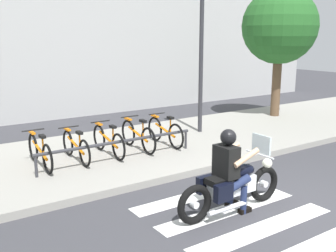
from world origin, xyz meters
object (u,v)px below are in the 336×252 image
(bicycle_2, at_px, (108,141))
(tree_near_rack, at_px, (280,27))
(bicycle_1, at_px, (76,146))
(bicycle_3, at_px, (138,136))
(bicycle_0, at_px, (40,152))
(bicycle_4, at_px, (165,131))
(motorcycle, at_px, (232,186))
(street_lamp, at_px, (201,46))
(bike_rack, at_px, (119,143))
(rider, at_px, (230,165))

(bicycle_2, distance_m, tree_near_rack, 7.50)
(bicycle_1, bearing_deg, bicycle_3, -0.05)
(bicycle_0, distance_m, bicycle_4, 3.18)
(bicycle_0, height_order, bicycle_3, bicycle_3)
(motorcycle, relative_size, bicycle_4, 1.37)
(street_lamp, xyz_separation_m, tree_near_rack, (3.67, 0.40, 0.56))
(bicycle_0, distance_m, street_lamp, 5.33)
(bike_rack, xyz_separation_m, tree_near_rack, (6.92, 1.61, 2.62))
(bicycle_0, height_order, tree_near_rack, tree_near_rack)
(bicycle_1, height_order, bicycle_3, bicycle_3)
(rider, height_order, bicycle_3, rider)
(bike_rack, distance_m, tree_near_rack, 7.57)
(bike_rack, xyz_separation_m, street_lamp, (3.25, 1.21, 2.05))
(bicycle_4, height_order, street_lamp, street_lamp)
(bicycle_3, bearing_deg, bicycle_1, 179.95)
(tree_near_rack, bearing_deg, bicycle_1, -172.23)
(motorcycle, distance_m, bicycle_4, 3.82)
(rider, bearing_deg, bike_rack, 97.85)
(bicycle_1, bearing_deg, bicycle_2, -0.04)
(bicycle_4, relative_size, tree_near_rack, 0.36)
(bicycle_0, distance_m, tree_near_rack, 8.99)
(bicycle_2, relative_size, bicycle_4, 1.03)
(rider, relative_size, bicycle_1, 0.90)
(street_lamp, bearing_deg, bicycle_4, -158.50)
(bicycle_2, bearing_deg, bicycle_4, -0.02)
(motorcycle, bearing_deg, street_lamp, 57.51)
(tree_near_rack, bearing_deg, motorcycle, -143.71)
(bicycle_1, distance_m, street_lamp, 4.62)
(bicycle_1, height_order, tree_near_rack, tree_near_rack)
(bicycle_1, xyz_separation_m, bicycle_2, (0.80, -0.00, 0.01))
(bicycle_3, xyz_separation_m, bicycle_4, (0.80, 0.00, -0.01))
(bicycle_0, height_order, bicycle_4, bicycle_4)
(bicycle_1, distance_m, bicycle_4, 2.39)
(motorcycle, xyz_separation_m, bicycle_2, (-0.51, 3.66, 0.04))
(street_lamp, bearing_deg, tree_near_rack, 6.22)
(bicycle_4, distance_m, street_lamp, 2.77)
(bicycle_1, relative_size, street_lamp, 0.37)
(rider, xyz_separation_m, tree_near_rack, (6.49, 4.71, 2.35))
(bicycle_4, xyz_separation_m, bike_rack, (-1.59, -0.55, 0.06))
(bicycle_4, bearing_deg, bicycle_1, 179.97)
(bike_rack, bearing_deg, bicycle_2, 90.00)
(motorcycle, height_order, street_lamp, street_lamp)
(motorcycle, distance_m, rider, 0.38)
(motorcycle, xyz_separation_m, bicycle_4, (1.09, 3.66, 0.04))
(rider, relative_size, street_lamp, 0.33)
(motorcycle, relative_size, rider, 1.54)
(bicycle_2, distance_m, bicycle_4, 1.59)
(bicycle_2, bearing_deg, bicycle_0, -180.00)
(motorcycle, bearing_deg, bicycle_4, 73.47)
(bicycle_3, distance_m, bike_rack, 0.97)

